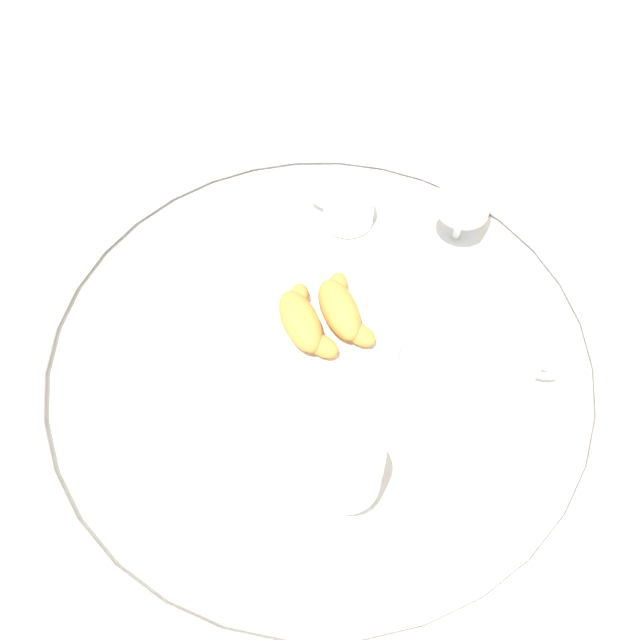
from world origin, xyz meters
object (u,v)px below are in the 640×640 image
at_px(croissant_small, 342,309).
at_px(coffee_cup_near, 508,366).
at_px(croissant_large, 303,321).
at_px(sugar_packet, 195,269).
at_px(coffee_cup_far, 348,212).
at_px(juice_glass_right, 347,470).
at_px(juice_glass_left, 466,195).
at_px(pastry_plate, 320,328).
at_px(folded_napkin, 462,468).

distance_m(croissant_small, coffee_cup_near, 0.23).
bearing_deg(croissant_large, croissant_small, 92.45).
height_order(croissant_large, sugar_packet, croissant_large).
xyz_separation_m(croissant_large, sugar_packet, (-0.16, -0.12, -0.04)).
relative_size(croissant_large, croissant_small, 1.00).
xyz_separation_m(coffee_cup_far, juice_glass_right, (0.41, -0.14, 0.07)).
bearing_deg(juice_glass_right, croissant_small, 162.45).
distance_m(croissant_small, juice_glass_left, 0.24).
bearing_deg(pastry_plate, coffee_cup_far, 150.77).
distance_m(croissant_small, folded_napkin, 0.25).
bearing_deg(coffee_cup_far, folded_napkin, 0.55).
bearing_deg(coffee_cup_near, juice_glass_left, 171.11).
distance_m(pastry_plate, juice_glass_right, 0.25).
height_order(coffee_cup_near, juice_glass_right, juice_glass_right).
distance_m(juice_glass_left, sugar_packet, 0.40).
relative_size(pastry_plate, juice_glass_left, 1.62).
bearing_deg(juice_glass_left, folded_napkin, -22.85).
xyz_separation_m(pastry_plate, juice_glass_left, (-0.10, 0.25, 0.08)).
xyz_separation_m(croissant_large, juice_glass_right, (0.23, -0.02, 0.05)).
relative_size(coffee_cup_near, sugar_packet, 2.72).
bearing_deg(croissant_small, sugar_packet, -132.04).
distance_m(juice_glass_right, sugar_packet, 0.41).
height_order(croissant_large, croissant_small, same).
distance_m(croissant_large, sugar_packet, 0.20).
relative_size(croissant_small, coffee_cup_near, 1.01).
height_order(pastry_plate, juice_glass_right, juice_glass_right).
bearing_deg(croissant_large, coffee_cup_far, 145.31).
height_order(pastry_plate, folded_napkin, pastry_plate).
xyz_separation_m(coffee_cup_near, coffee_cup_far, (-0.32, -0.11, 0.00)).
xyz_separation_m(pastry_plate, coffee_cup_near, (0.14, 0.21, 0.02)).
relative_size(pastry_plate, croissant_small, 1.66).
height_order(coffee_cup_near, sugar_packet, coffee_cup_near).
relative_size(coffee_cup_far, juice_glass_right, 0.97).
bearing_deg(sugar_packet, folded_napkin, 4.29).
distance_m(coffee_cup_near, juice_glass_left, 0.25).
bearing_deg(croissant_small, folded_napkin, 16.88).
distance_m(coffee_cup_far, folded_napkin, 0.42).
relative_size(juice_glass_left, sugar_packet, 2.80).
relative_size(croissant_large, sugar_packet, 2.73).
bearing_deg(pastry_plate, sugar_packet, -137.89).
bearing_deg(juice_glass_right, pastry_plate, 169.45).
xyz_separation_m(croissant_small, juice_glass_right, (0.23, -0.07, 0.05)).
relative_size(pastry_plate, folded_napkin, 2.06).
bearing_deg(coffee_cup_far, juice_glass_left, 62.32).
distance_m(croissant_small, juice_glass_right, 0.25).
distance_m(coffee_cup_near, folded_napkin, 0.15).
bearing_deg(croissant_large, folded_napkin, 28.22).
xyz_separation_m(juice_glass_left, sugar_packet, (-0.06, -0.39, -0.09)).
height_order(croissant_large, folded_napkin, croissant_large).
height_order(coffee_cup_near, folded_napkin, coffee_cup_near).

